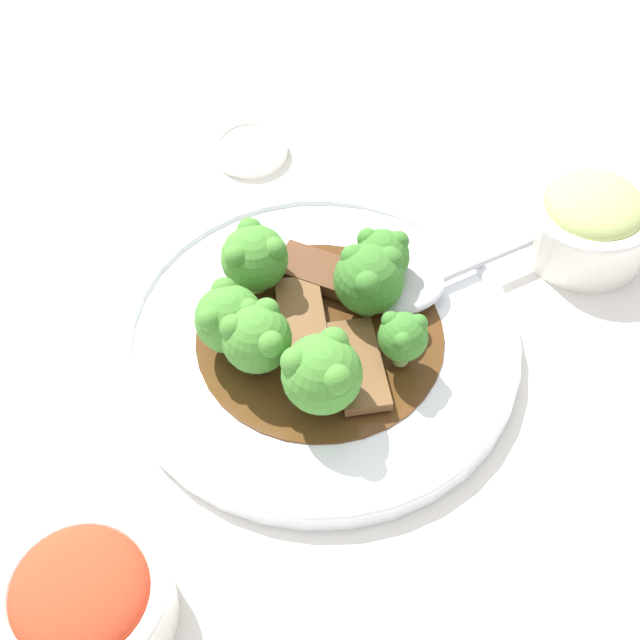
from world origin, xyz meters
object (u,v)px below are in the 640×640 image
object	(u,v)px
main_plate	(320,340)
broccoli_floret_0	(403,336)
beef_strip_1	(298,321)
serving_spoon	(432,281)
side_bowl_appetizer	(590,220)
beef_strip_0	(358,365)
beef_strip_2	(321,272)
broccoli_floret_2	(254,257)
broccoli_floret_6	(382,256)
sauce_dish	(250,148)
side_bowl_kimchi	(85,601)
broccoli_floret_3	(369,278)
broccoli_floret_4	(322,373)
broccoli_floret_5	(229,318)
broccoli_floret_1	(256,338)

from	to	relation	value
main_plate	broccoli_floret_0	bearing A→B (deg)	-166.31
beef_strip_1	serving_spoon	world-z (taller)	serving_spoon
broccoli_floret_0	side_bowl_appetizer	xyz separation A→B (m)	(-0.05, -0.19, -0.02)
beef_strip_0	beef_strip_2	size ratio (longest dim) A/B	1.05
broccoli_floret_2	broccoli_floret_6	bearing A→B (deg)	-140.53
side_bowl_appetizer	sauce_dish	size ratio (longest dim) A/B	1.51
sauce_dish	beef_strip_1	bearing A→B (deg)	139.65
broccoli_floret_0	side_bowl_appetizer	distance (m)	0.20
broccoli_floret_6	side_bowl_kimchi	bearing A→B (deg)	91.38
sauce_dish	broccoli_floret_3	bearing A→B (deg)	154.06
broccoli_floret_4	serving_spoon	distance (m)	0.13
beef_strip_2	sauce_dish	size ratio (longest dim) A/B	1.12
broccoli_floret_4	main_plate	bearing A→B (deg)	-51.52
broccoli_floret_4	side_bowl_appetizer	size ratio (longest dim) A/B	0.60
sauce_dish	main_plate	bearing A→B (deg)	143.37
broccoli_floret_5	sauce_dish	bearing A→B (deg)	-52.95
broccoli_floret_3	serving_spoon	xyz separation A→B (m)	(-0.03, -0.05, -0.03)
serving_spoon	broccoli_floret_2	bearing A→B (deg)	37.15
beef_strip_1	beef_strip_2	world-z (taller)	same
side_bowl_kimchi	side_bowl_appetizer	bearing A→B (deg)	-101.60
beef_strip_0	broccoli_floret_6	xyz separation A→B (m)	(0.03, -0.07, 0.03)
broccoli_floret_6	serving_spoon	bearing A→B (deg)	-148.40
beef_strip_2	broccoli_floret_6	distance (m)	0.05
beef_strip_2	serving_spoon	xyz separation A→B (m)	(-0.07, -0.04, 0.00)
broccoli_floret_1	broccoli_floret_6	distance (m)	0.12
beef_strip_2	broccoli_floret_1	xyz separation A→B (m)	(-0.01, 0.09, 0.03)
side_bowl_appetizer	broccoli_floret_0	bearing A→B (deg)	76.52
beef_strip_1	beef_strip_2	distance (m)	0.05
broccoli_floret_3	broccoli_floret_6	distance (m)	0.03
serving_spoon	broccoli_floret_1	bearing A→B (deg)	67.11
beef_strip_2	broccoli_floret_6	xyz separation A→B (m)	(-0.04, -0.02, 0.02)
broccoli_floret_3	serving_spoon	size ratio (longest dim) A/B	0.26
beef_strip_2	side_bowl_appetizer	distance (m)	0.22
broccoli_floret_2	serving_spoon	distance (m)	0.13
beef_strip_0	side_bowl_kimchi	size ratio (longest dim) A/B	0.76
serving_spoon	side_bowl_appetizer	xyz separation A→B (m)	(-0.07, -0.12, 0.01)
broccoli_floret_4	side_bowl_kimchi	xyz separation A→B (m)	(0.02, 0.20, -0.03)
side_bowl_kimchi	sauce_dish	bearing A→B (deg)	-62.77
broccoli_floret_3	beef_strip_1	bearing A→B (deg)	55.37
beef_strip_1	broccoli_floret_0	world-z (taller)	broccoli_floret_0
beef_strip_2	broccoli_floret_1	bearing A→B (deg)	99.06
serving_spoon	beef_strip_1	bearing A→B (deg)	58.12
broccoli_floret_6	side_bowl_appetizer	world-z (taller)	broccoli_floret_6
main_plate	side_bowl_appetizer	world-z (taller)	side_bowl_appetizer
beef_strip_1	broccoli_floret_3	bearing A→B (deg)	-124.63
broccoli_floret_2	sauce_dish	world-z (taller)	broccoli_floret_2
main_plate	beef_strip_1	world-z (taller)	beef_strip_1
broccoli_floret_0	broccoli_floret_1	distance (m)	0.10
broccoli_floret_6	broccoli_floret_5	bearing A→B (deg)	65.67
beef_strip_0	serving_spoon	world-z (taller)	serving_spoon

